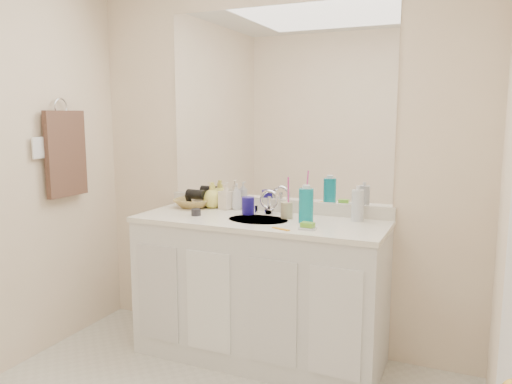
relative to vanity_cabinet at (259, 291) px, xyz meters
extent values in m
cube|color=#FEE7C7|center=(0.00, 0.28, 0.77)|extent=(2.60, 0.02, 2.40)
cube|color=white|center=(0.00, 0.00, 0.00)|extent=(1.50, 0.55, 0.85)
cube|color=white|center=(0.00, 0.00, 0.44)|extent=(1.52, 0.57, 0.03)
cube|color=silver|center=(0.00, 0.26, 0.50)|extent=(1.52, 0.03, 0.08)
cylinder|color=beige|center=(0.00, -0.02, 0.44)|extent=(0.37, 0.37, 0.02)
cylinder|color=silver|center=(0.00, 0.16, 0.51)|extent=(0.02, 0.02, 0.11)
cube|color=white|center=(0.00, 0.27, 1.14)|extent=(1.48, 0.01, 1.20)
cylinder|color=navy|center=(-0.12, 0.10, 0.51)|extent=(0.08, 0.08, 0.11)
cylinder|color=tan|center=(0.14, 0.08, 0.50)|extent=(0.09, 0.09, 0.10)
cylinder|color=#F13FA7|center=(0.15, 0.08, 0.60)|extent=(0.02, 0.04, 0.21)
cylinder|color=#0C8594|center=(0.29, 0.01, 0.55)|extent=(0.11, 0.11, 0.20)
cylinder|color=silver|center=(0.55, 0.17, 0.55)|extent=(0.08, 0.08, 0.19)
cube|color=silver|center=(0.35, -0.15, 0.46)|extent=(0.10, 0.09, 0.01)
cube|color=#71BB2D|center=(0.35, -0.15, 0.48)|extent=(0.07, 0.06, 0.02)
cube|color=orange|center=(0.22, -0.21, 0.46)|extent=(0.11, 0.06, 0.00)
cylinder|color=black|center=(-0.40, -0.07, 0.48)|extent=(0.07, 0.07, 0.04)
imported|color=silver|center=(-0.25, 0.21, 0.54)|extent=(0.08, 0.08, 0.17)
imported|color=beige|center=(-0.32, 0.20, 0.54)|extent=(0.10, 0.10, 0.18)
imported|color=#E5DC59|center=(-0.43, 0.21, 0.54)|extent=(0.18, 0.18, 0.17)
imported|color=olive|center=(-0.55, 0.17, 0.49)|extent=(0.27, 0.27, 0.06)
cylinder|color=black|center=(-0.53, 0.17, 0.54)|extent=(0.14, 0.07, 0.07)
torus|color=silver|center=(-1.27, -0.25, 1.12)|extent=(0.01, 0.11, 0.11)
cube|color=#35231C|center=(-1.25, -0.25, 0.82)|extent=(0.04, 0.32, 0.55)
cube|color=white|center=(-1.27, -0.45, 0.88)|extent=(0.01, 0.08, 0.13)
camera|label=1|loc=(1.16, -2.70, 1.07)|focal=35.00mm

